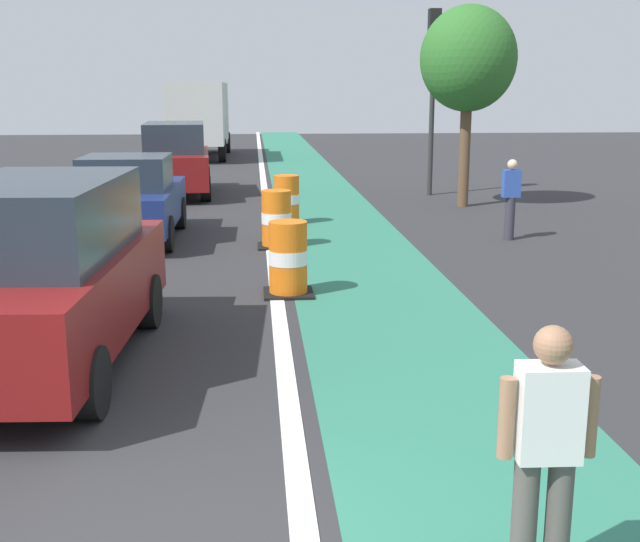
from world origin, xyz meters
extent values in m
cube|color=#2D755B|center=(2.40, 12.00, 0.00)|extent=(2.50, 80.00, 0.01)
cube|color=silver|center=(0.90, 12.00, 0.01)|extent=(0.20, 80.00, 0.01)
cylinder|color=#514C47|center=(2.34, -0.53, 0.49)|extent=(0.15, 0.15, 0.82)
cylinder|color=#514C47|center=(2.14, -0.52, 0.49)|extent=(0.15, 0.15, 0.82)
cube|color=white|center=(2.24, -0.52, 1.18)|extent=(0.37, 0.23, 0.56)
cylinder|color=#9E7051|center=(2.48, -0.53, 1.15)|extent=(0.09, 0.09, 0.48)
cylinder|color=#9E7051|center=(2.00, -0.51, 1.15)|extent=(0.09, 0.09, 0.48)
sphere|color=#9E7051|center=(2.24, -0.52, 1.58)|extent=(0.22, 0.22, 0.22)
cube|color=maroon|center=(-1.68, 3.87, 0.79)|extent=(2.10, 4.70, 0.90)
cube|color=#232D38|center=(-1.68, 3.87, 1.64)|extent=(1.78, 2.94, 0.80)
cylinder|color=black|center=(-2.42, 5.35, 0.34)|extent=(0.32, 0.70, 0.68)
cylinder|color=black|center=(-0.78, 5.25, 0.34)|extent=(0.32, 0.70, 0.68)
cylinder|color=black|center=(-0.94, 2.40, 0.34)|extent=(0.32, 0.70, 0.68)
cube|color=navy|center=(-1.88, 11.35, 0.70)|extent=(1.87, 4.11, 0.72)
cube|color=#232D38|center=(-1.88, 11.10, 1.38)|extent=(1.63, 1.73, 0.64)
cylinder|color=black|center=(-2.69, 12.63, 0.34)|extent=(0.28, 0.68, 0.68)
cylinder|color=black|center=(-1.05, 12.62, 0.34)|extent=(0.28, 0.68, 0.68)
cylinder|color=black|center=(-2.70, 10.09, 0.34)|extent=(0.28, 0.68, 0.68)
cylinder|color=black|center=(-1.06, 10.08, 0.34)|extent=(0.28, 0.68, 0.68)
cube|color=maroon|center=(-1.61, 18.26, 0.79)|extent=(2.11, 4.70, 0.90)
cube|color=#232D38|center=(-1.61, 18.26, 1.64)|extent=(1.79, 2.94, 0.80)
cylinder|color=black|center=(-2.52, 19.64, 0.34)|extent=(0.32, 0.70, 0.68)
cylinder|color=black|center=(-0.88, 19.74, 0.34)|extent=(0.32, 0.70, 0.68)
cylinder|color=black|center=(-2.35, 16.79, 0.34)|extent=(0.32, 0.70, 0.68)
cylinder|color=black|center=(-0.71, 16.89, 0.34)|extent=(0.32, 0.70, 0.68)
cylinder|color=orange|center=(1.08, 6.75, 0.25)|extent=(0.56, 0.56, 0.42)
cylinder|color=white|center=(1.08, 6.75, 0.57)|extent=(0.57, 0.57, 0.21)
cylinder|color=orange|center=(1.08, 6.75, 0.88)|extent=(0.56, 0.56, 0.42)
cube|color=black|center=(1.08, 6.75, 0.02)|extent=(0.73, 0.73, 0.04)
cylinder|color=orange|center=(1.01, 10.37, 0.25)|extent=(0.56, 0.56, 0.42)
cylinder|color=white|center=(1.01, 10.37, 0.57)|extent=(0.57, 0.57, 0.21)
cylinder|color=orange|center=(1.01, 10.37, 0.88)|extent=(0.56, 0.56, 0.42)
cube|color=black|center=(1.01, 10.37, 0.02)|extent=(0.73, 0.73, 0.04)
cylinder|color=orange|center=(1.32, 13.04, 0.25)|extent=(0.56, 0.56, 0.42)
cylinder|color=white|center=(1.32, 13.04, 0.57)|extent=(0.57, 0.57, 0.21)
cylinder|color=orange|center=(1.32, 13.04, 0.88)|extent=(0.56, 0.56, 0.42)
cube|color=black|center=(1.32, 13.04, 0.02)|extent=(0.73, 0.73, 0.04)
cube|color=beige|center=(-1.72, 30.18, 1.98)|extent=(2.33, 5.61, 2.50)
cube|color=silver|center=(-1.70, 34.03, 1.53)|extent=(2.21, 1.91, 2.10)
cylinder|color=black|center=(-2.73, 33.84, 0.48)|extent=(0.31, 0.96, 0.96)
cylinder|color=black|center=(-0.67, 33.83, 0.48)|extent=(0.31, 0.96, 0.96)
cylinder|color=black|center=(-2.76, 28.79, 0.48)|extent=(0.31, 0.96, 0.96)
cylinder|color=black|center=(-0.70, 28.78, 0.48)|extent=(0.31, 0.96, 0.96)
cylinder|color=#2D2D2D|center=(5.60, 17.71, 2.10)|extent=(0.14, 0.14, 4.20)
cube|color=black|center=(5.60, 17.71, 4.65)|extent=(0.32, 0.32, 0.90)
sphere|color=red|center=(5.77, 17.71, 4.91)|extent=(0.16, 0.16, 0.16)
sphere|color=green|center=(5.77, 17.71, 4.39)|extent=(0.16, 0.16, 0.16)
cylinder|color=#33333D|center=(5.69, 10.75, 0.43)|extent=(0.20, 0.20, 0.86)
cube|color=#2D4CA5|center=(5.69, 10.75, 1.13)|extent=(0.34, 0.20, 0.54)
sphere|color=beige|center=(5.69, 10.75, 1.51)|extent=(0.20, 0.20, 0.20)
cylinder|color=brown|center=(5.96, 15.40, 1.30)|extent=(0.28, 0.28, 2.60)
ellipsoid|color=#2D6B28|center=(5.96, 15.40, 3.70)|extent=(2.40, 2.40, 2.60)
camera|label=1|loc=(0.61, -4.57, 2.96)|focal=44.48mm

